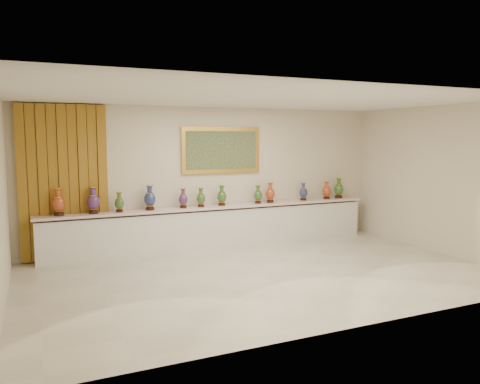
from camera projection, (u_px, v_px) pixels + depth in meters
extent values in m
plane|color=beige|center=(263.00, 274.00, 8.07)|extent=(8.00, 8.00, 0.00)
plane|color=beige|center=(212.00, 177.00, 10.17)|extent=(8.00, 0.00, 8.00)
plane|color=beige|center=(439.00, 180.00, 9.52)|extent=(0.00, 5.00, 5.00)
plane|color=white|center=(264.00, 98.00, 7.73)|extent=(8.00, 8.00, 0.00)
cube|color=#B48226|center=(64.00, 183.00, 8.89)|extent=(1.64, 0.14, 2.95)
cube|color=gold|center=(221.00, 150.00, 10.15)|extent=(1.80, 0.06, 1.00)
cube|color=#1B371E|center=(222.00, 150.00, 10.12)|extent=(1.62, 0.02, 0.82)
cube|color=white|center=(216.00, 228.00, 10.09)|extent=(7.20, 0.42, 0.81)
cube|color=#F6CFD3|center=(216.00, 207.00, 10.02)|extent=(7.28, 0.48, 0.05)
cylinder|color=black|center=(59.00, 214.00, 8.74)|extent=(0.18, 0.18, 0.05)
cone|color=gold|center=(59.00, 211.00, 8.73)|extent=(0.16, 0.16, 0.03)
ellipsoid|color=maroon|center=(58.00, 204.00, 8.72)|extent=(0.31, 0.31, 0.30)
cylinder|color=gold|center=(58.00, 197.00, 8.70)|extent=(0.17, 0.17, 0.01)
cylinder|color=maroon|center=(58.00, 193.00, 8.69)|extent=(0.10, 0.10, 0.11)
cone|color=maroon|center=(58.00, 189.00, 8.68)|extent=(0.17, 0.17, 0.04)
cylinder|color=gold|center=(58.00, 188.00, 8.68)|extent=(0.17, 0.17, 0.01)
cylinder|color=black|center=(94.00, 212.00, 8.98)|extent=(0.18, 0.18, 0.05)
cone|color=gold|center=(94.00, 209.00, 8.98)|extent=(0.16, 0.16, 0.03)
ellipsoid|color=#231045|center=(93.00, 202.00, 8.96)|extent=(0.31, 0.31, 0.30)
cylinder|color=gold|center=(93.00, 195.00, 8.94)|extent=(0.17, 0.17, 0.01)
cylinder|color=#231045|center=(93.00, 192.00, 8.94)|extent=(0.10, 0.10, 0.11)
cone|color=#231045|center=(93.00, 188.00, 8.93)|extent=(0.17, 0.17, 0.04)
cylinder|color=gold|center=(93.00, 187.00, 8.93)|extent=(0.17, 0.17, 0.01)
cylinder|color=black|center=(120.00, 211.00, 9.17)|extent=(0.14, 0.14, 0.04)
cone|color=gold|center=(119.00, 209.00, 9.17)|extent=(0.12, 0.12, 0.03)
ellipsoid|color=black|center=(119.00, 203.00, 9.16)|extent=(0.19, 0.19, 0.23)
cylinder|color=gold|center=(119.00, 198.00, 9.14)|extent=(0.13, 0.13, 0.01)
cylinder|color=black|center=(119.00, 196.00, 9.14)|extent=(0.07, 0.07, 0.08)
cone|color=black|center=(119.00, 193.00, 9.13)|extent=(0.13, 0.13, 0.03)
cylinder|color=gold|center=(119.00, 192.00, 9.13)|extent=(0.13, 0.13, 0.01)
cylinder|color=black|center=(150.00, 209.00, 9.43)|extent=(0.18, 0.18, 0.05)
cone|color=gold|center=(150.00, 206.00, 9.42)|extent=(0.16, 0.16, 0.03)
ellipsoid|color=#091045|center=(150.00, 199.00, 9.41)|extent=(0.29, 0.29, 0.29)
cylinder|color=gold|center=(150.00, 193.00, 9.39)|extent=(0.16, 0.16, 0.01)
cylinder|color=#091045|center=(150.00, 190.00, 9.38)|extent=(0.09, 0.09, 0.11)
cone|color=#091045|center=(150.00, 186.00, 9.38)|extent=(0.16, 0.16, 0.04)
cylinder|color=gold|center=(150.00, 185.00, 9.37)|extent=(0.16, 0.16, 0.01)
cylinder|color=black|center=(183.00, 207.00, 9.71)|extent=(0.14, 0.14, 0.04)
cone|color=gold|center=(183.00, 205.00, 9.70)|extent=(0.13, 0.13, 0.03)
ellipsoid|color=#231045|center=(183.00, 199.00, 9.69)|extent=(0.24, 0.24, 0.24)
cylinder|color=gold|center=(183.00, 195.00, 9.68)|extent=(0.13, 0.13, 0.01)
cylinder|color=#231045|center=(183.00, 192.00, 9.67)|extent=(0.08, 0.08, 0.09)
cone|color=#231045|center=(183.00, 189.00, 9.67)|extent=(0.13, 0.13, 0.03)
cylinder|color=gold|center=(183.00, 188.00, 9.66)|extent=(0.13, 0.13, 0.01)
cylinder|color=black|center=(201.00, 206.00, 9.86)|extent=(0.14, 0.14, 0.04)
cone|color=gold|center=(201.00, 204.00, 9.85)|extent=(0.12, 0.12, 0.03)
ellipsoid|color=black|center=(201.00, 199.00, 9.84)|extent=(0.20, 0.20, 0.23)
cylinder|color=gold|center=(201.00, 194.00, 9.83)|extent=(0.13, 0.13, 0.01)
cylinder|color=black|center=(201.00, 192.00, 9.82)|extent=(0.07, 0.07, 0.08)
cone|color=black|center=(201.00, 189.00, 9.82)|extent=(0.13, 0.13, 0.03)
cylinder|color=gold|center=(201.00, 188.00, 9.81)|extent=(0.13, 0.13, 0.01)
cylinder|color=black|center=(222.00, 204.00, 10.06)|extent=(0.15, 0.15, 0.04)
cone|color=gold|center=(222.00, 202.00, 10.05)|extent=(0.13, 0.13, 0.03)
ellipsoid|color=black|center=(222.00, 197.00, 10.04)|extent=(0.26, 0.26, 0.25)
cylinder|color=gold|center=(222.00, 192.00, 10.03)|extent=(0.14, 0.14, 0.01)
cylinder|color=black|center=(222.00, 189.00, 10.02)|extent=(0.08, 0.08, 0.09)
cone|color=black|center=(222.00, 186.00, 10.01)|extent=(0.14, 0.14, 0.03)
cylinder|color=gold|center=(222.00, 185.00, 10.01)|extent=(0.14, 0.14, 0.01)
cylinder|color=black|center=(258.00, 202.00, 10.37)|extent=(0.14, 0.14, 0.04)
cone|color=gold|center=(258.00, 200.00, 10.37)|extent=(0.12, 0.12, 0.03)
ellipsoid|color=black|center=(258.00, 196.00, 10.36)|extent=(0.22, 0.22, 0.23)
cylinder|color=gold|center=(258.00, 191.00, 10.35)|extent=(0.13, 0.13, 0.01)
cylinder|color=black|center=(258.00, 189.00, 10.34)|extent=(0.07, 0.07, 0.08)
cone|color=black|center=(258.00, 186.00, 10.33)|extent=(0.13, 0.13, 0.03)
cylinder|color=gold|center=(258.00, 185.00, 10.33)|extent=(0.13, 0.13, 0.01)
cylinder|color=black|center=(270.00, 201.00, 10.52)|extent=(0.16, 0.16, 0.04)
cone|color=gold|center=(270.00, 199.00, 10.51)|extent=(0.14, 0.14, 0.03)
ellipsoid|color=maroon|center=(270.00, 194.00, 10.50)|extent=(0.23, 0.23, 0.26)
cylinder|color=gold|center=(270.00, 189.00, 10.48)|extent=(0.14, 0.14, 0.01)
cylinder|color=maroon|center=(270.00, 186.00, 10.48)|extent=(0.08, 0.08, 0.09)
cone|color=maroon|center=(270.00, 183.00, 10.47)|extent=(0.14, 0.14, 0.03)
cylinder|color=gold|center=(270.00, 183.00, 10.47)|extent=(0.15, 0.15, 0.01)
cylinder|color=black|center=(303.00, 199.00, 10.89)|extent=(0.15, 0.15, 0.04)
cone|color=gold|center=(303.00, 197.00, 10.88)|extent=(0.13, 0.13, 0.03)
ellipsoid|color=#091045|center=(303.00, 193.00, 10.87)|extent=(0.25, 0.25, 0.24)
cylinder|color=gold|center=(303.00, 188.00, 10.86)|extent=(0.13, 0.13, 0.01)
cylinder|color=#091045|center=(303.00, 186.00, 10.85)|extent=(0.08, 0.08, 0.09)
cone|color=#091045|center=(303.00, 183.00, 10.85)|extent=(0.13, 0.13, 0.03)
cylinder|color=gold|center=(303.00, 183.00, 10.84)|extent=(0.14, 0.14, 0.01)
cylinder|color=black|center=(326.00, 198.00, 11.13)|extent=(0.15, 0.15, 0.04)
cone|color=gold|center=(327.00, 196.00, 11.12)|extent=(0.13, 0.13, 0.03)
ellipsoid|color=maroon|center=(327.00, 191.00, 11.11)|extent=(0.20, 0.20, 0.25)
cylinder|color=gold|center=(327.00, 187.00, 11.10)|extent=(0.14, 0.14, 0.01)
cylinder|color=maroon|center=(327.00, 184.00, 11.09)|extent=(0.08, 0.08, 0.09)
cone|color=maroon|center=(327.00, 182.00, 11.09)|extent=(0.14, 0.14, 0.03)
cylinder|color=gold|center=(327.00, 181.00, 11.08)|extent=(0.14, 0.14, 0.01)
cylinder|color=black|center=(339.00, 197.00, 11.31)|extent=(0.17, 0.17, 0.05)
cone|color=gold|center=(339.00, 195.00, 11.30)|extent=(0.15, 0.15, 0.03)
ellipsoid|color=black|center=(339.00, 189.00, 11.29)|extent=(0.24, 0.24, 0.28)
cylinder|color=gold|center=(339.00, 184.00, 11.28)|extent=(0.16, 0.16, 0.01)
cylinder|color=black|center=(339.00, 182.00, 11.27)|extent=(0.09, 0.09, 0.10)
cone|color=black|center=(339.00, 179.00, 11.26)|extent=(0.16, 0.16, 0.04)
cylinder|color=gold|center=(339.00, 178.00, 11.26)|extent=(0.16, 0.16, 0.01)
cube|color=white|center=(167.00, 210.00, 9.46)|extent=(0.10, 0.06, 0.00)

